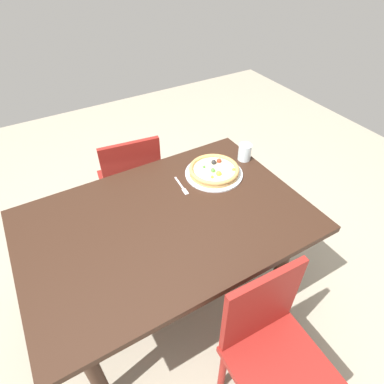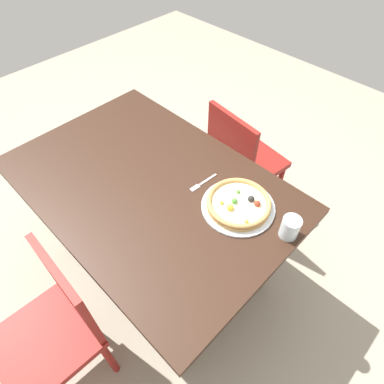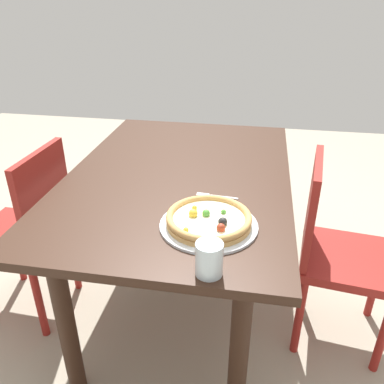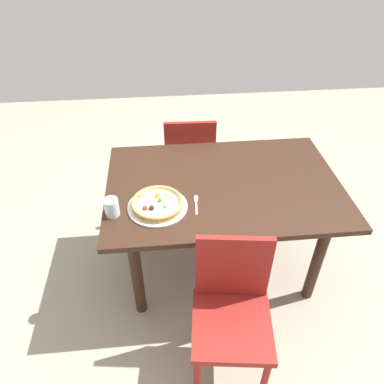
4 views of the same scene
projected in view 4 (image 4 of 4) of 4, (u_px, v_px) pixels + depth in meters
ground_plane at (218, 264)px, 2.70m from camera, size 6.00×6.00×0.00m
dining_table at (223, 196)px, 2.29m from camera, size 1.43×0.96×0.75m
chair_near at (232, 309)px, 1.85m from camera, size 0.45×0.45×0.87m
chair_far at (189, 159)px, 2.93m from camera, size 0.41×0.41×0.87m
plate at (158, 207)px, 2.05m from camera, size 0.34×0.34×0.01m
pizza at (157, 203)px, 2.03m from camera, size 0.29×0.29×0.05m
fork at (196, 203)px, 2.07m from camera, size 0.03×0.17×0.00m
drinking_glass at (112, 207)px, 1.97m from camera, size 0.08×0.08×0.10m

